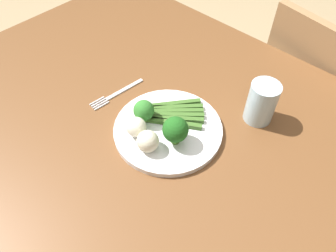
% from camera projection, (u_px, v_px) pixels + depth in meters
% --- Properties ---
extents(ground_plane, '(6.00, 6.00, 0.02)m').
position_uv_depth(ground_plane, '(160.00, 247.00, 1.35)').
color(ground_plane, tan).
extents(dining_table, '(1.38, 1.03, 0.76)m').
position_uv_depth(dining_table, '(156.00, 160.00, 0.83)').
color(dining_table, brown).
rests_on(dining_table, ground_plane).
extents(chair, '(0.47, 0.47, 0.87)m').
position_uv_depth(chair, '(312.00, 106.00, 1.18)').
color(chair, '#9E754C').
rests_on(chair, ground_plane).
extents(plate, '(0.26, 0.26, 0.01)m').
position_uv_depth(plate, '(168.00, 129.00, 0.76)').
color(plate, white).
rests_on(plate, dining_table).
extents(asparagus_bundle, '(0.16, 0.15, 0.01)m').
position_uv_depth(asparagus_bundle, '(174.00, 113.00, 0.78)').
color(asparagus_bundle, '#3D6626').
rests_on(asparagus_bundle, plate).
extents(broccoli_right, '(0.05, 0.05, 0.06)m').
position_uv_depth(broccoli_right, '(144.00, 111.00, 0.75)').
color(broccoli_right, '#609E3D').
rests_on(broccoli_right, plate).
extents(broccoli_back, '(0.06, 0.06, 0.07)m').
position_uv_depth(broccoli_back, '(175.00, 130.00, 0.70)').
color(broccoli_back, '#4C7F2B').
rests_on(broccoli_back, plate).
extents(cauliflower_left, '(0.05, 0.05, 0.05)m').
position_uv_depth(cauliflower_left, '(136.00, 127.00, 0.73)').
color(cauliflower_left, silver).
rests_on(cauliflower_left, plate).
extents(cauliflower_near_center, '(0.05, 0.05, 0.05)m').
position_uv_depth(cauliflower_near_center, '(148.00, 141.00, 0.70)').
color(cauliflower_near_center, beige).
rests_on(cauliflower_near_center, plate).
extents(fork, '(0.04, 0.17, 0.00)m').
position_uv_depth(fork, '(117.00, 94.00, 0.85)').
color(fork, silver).
rests_on(fork, dining_table).
extents(water_glass, '(0.07, 0.07, 0.11)m').
position_uv_depth(water_glass, '(262.00, 103.00, 0.76)').
color(water_glass, silver).
rests_on(water_glass, dining_table).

